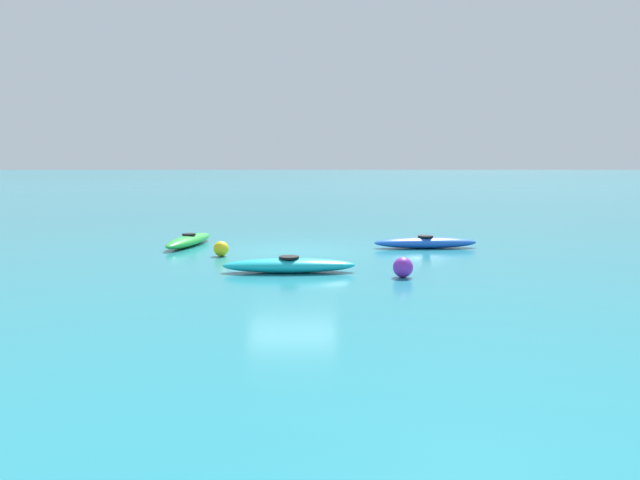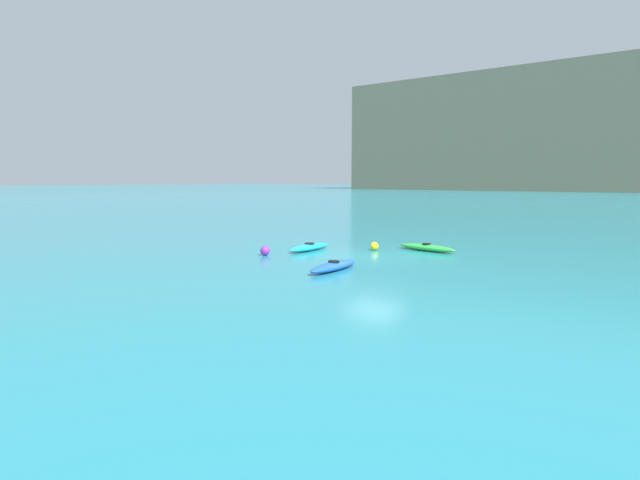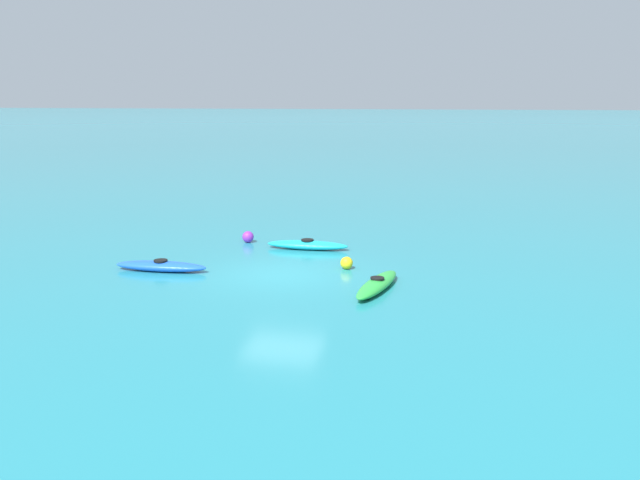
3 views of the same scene
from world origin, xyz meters
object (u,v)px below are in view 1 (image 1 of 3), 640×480
kayak_cyan (289,265)px  buoy_yellow (221,249)px  buoy_purple (403,267)px  kayak_green (189,240)px  kayak_blue (425,243)px

kayak_cyan → buoy_yellow: 3.15m
kayak_cyan → buoy_purple: (-0.63, -2.49, 0.06)m
kayak_green → kayak_cyan: size_ratio=1.06×
kayak_green → buoy_purple: bearing=-132.9°
kayak_green → buoy_purple: buoy_purple is taller
kayak_blue → buoy_yellow: (-1.54, 5.73, 0.04)m
buoy_purple → kayak_cyan: bearing=75.7°
kayak_green → buoy_yellow: size_ratio=7.91×
buoy_purple → buoy_yellow: buoy_purple is taller
kayak_blue → kayak_cyan: size_ratio=1.01×
buoy_yellow → kayak_cyan: bearing=-142.8°
kayak_blue → buoy_purple: (-4.68, 1.34, 0.06)m
kayak_blue → buoy_purple: 4.87m
kayak_cyan → buoy_yellow: size_ratio=7.46×
buoy_purple → kayak_green: bearing=47.1°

